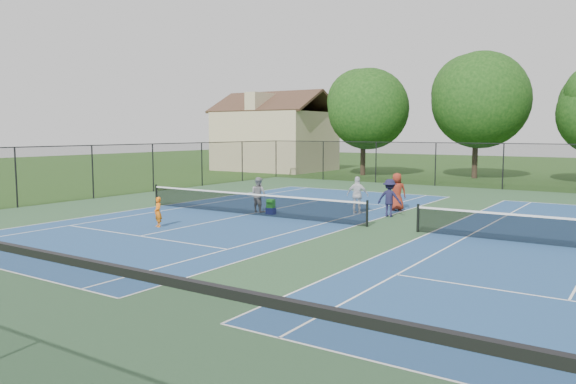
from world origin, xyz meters
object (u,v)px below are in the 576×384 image
Objects in this scene: clapboard_house at (275,138)px; instructor at (259,195)px; tree_back_b at (477,96)px; ball_hopper at (271,204)px; child_player at (158,212)px; tree_back_a at (364,105)px; ball_crate at (271,211)px; bystander_b at (390,198)px; bystander_a at (358,195)px; bystander_c at (397,192)px.

instructor is (15.92, -24.09, -2.27)m from clapboard_house.
tree_back_b is at bearing -87.40° from instructor.
child_player is at bearing -108.23° from ball_hopper.
ball_hopper is at bearing -73.75° from tree_back_a.
tree_back_b is 25.00× the size of ball_crate.
tree_back_b is 5.96× the size of bystander_b.
bystander_b is 5.38m from ball_crate.
child_player is 9.12m from bystander_a.
ball_crate is at bearing 24.83° from bystander_a.
instructor is (0.85, 5.53, 0.22)m from child_player.
tree_back_b is 26.25m from ball_crate.
tree_back_a is 5.31× the size of bystander_a.
child_player is at bearing 43.33° from bystander_b.
bystander_a is 1.62m from bystander_b.
bystander_a is (9.99, -20.94, -5.18)m from tree_back_a.
tree_back_b is 5.53× the size of bystander_c.
bystander_c is at bearing 80.29° from child_player.
bystander_c reaches higher than child_player.
clapboard_house is 6.42× the size of bystander_b.
bystander_c is 4.67× the size of ball_hopper.
ball_hopper is at bearing 173.12° from instructor.
bystander_c is at bearing -132.01° from instructor.
tree_back_a is at bearing -5.71° from clapboard_house.
bystander_c reaches higher than ball_hopper.
bystander_a is at bearing -142.56° from instructor.
ball_crate is at bearing 13.61° from bystander_c.
tree_back_a reaches higher than bystander_b.
clapboard_house is at bearing 139.30° from child_player.
bystander_b is (2.61, -23.02, -5.75)m from tree_back_b.
bystander_a is at bearing -47.66° from clapboard_house.
tree_back_a is at bearing -76.79° from bystander_a.
bystander_b is 0.93× the size of bystander_c.
bystander_a is (4.07, 2.15, 0.04)m from instructor.
instructor is at bearing 103.59° from child_player.
bystander_b reaches higher than ball_crate.
instructor is 4.11× the size of ball_crate.
tree_back_a is 23.77m from bystander_a.
instructor is at bearing 163.53° from ball_hopper.
ball_hopper is (-4.29, -4.36, -0.41)m from bystander_c.
ball_crate is at bearing -94.95° from tree_back_b.
clapboard_house is at bearing 174.29° from tree_back_a.
ball_hopper is at bearing 13.61° from bystander_c.
tree_back_a is 24.57m from bystander_b.
tree_back_b is 26.17m from ball_hopper.
instructor is 0.98× the size of bystander_b.
tree_back_a is at bearing -67.06° from bystander_b.
bystander_a is (0.99, -22.94, -5.73)m from tree_back_b.
clapboard_house is 28.97m from instructor.
clapboard_house is 27.85× the size of ball_hopper.
child_player is (15.07, -29.62, -2.49)m from clapboard_house.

